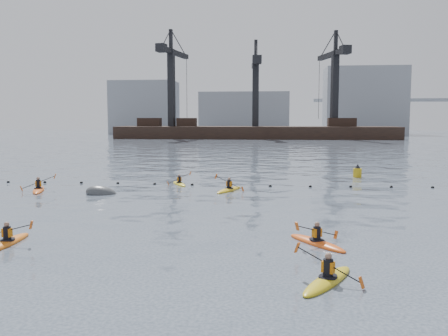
{
  "coord_description": "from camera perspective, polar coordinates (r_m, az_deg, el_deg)",
  "views": [
    {
      "loc": [
        4.0,
        -13.38,
        5.12
      ],
      "look_at": [
        1.82,
        8.75,
        2.8
      ],
      "focal_mm": 38.0,
      "sensor_mm": 36.0,
      "label": 1
    }
  ],
  "objects": [
    {
      "name": "barge_pier",
      "position": [
        123.49,
        3.68,
        4.45
      ],
      "size": [
        72.0,
        19.3,
        29.5
      ],
      "color": "black",
      "rests_on": "ground"
    },
    {
      "name": "kayaker_3",
      "position": [
        33.82,
        0.62,
        -2.57
      ],
      "size": [
        2.2,
        3.37,
        1.27
      ],
      "rotation": [
        0.0,
        0.0,
        -0.4
      ],
      "color": "yellow",
      "rests_on": "ground"
    },
    {
      "name": "kayaker_2",
      "position": [
        36.25,
        -21.42,
        -2.4
      ],
      "size": [
        2.33,
        3.56,
        1.32
      ],
      "rotation": [
        0.0,
        0.0,
        0.37
      ],
      "color": "orange",
      "rests_on": "ground"
    },
    {
      "name": "kayaker_1",
      "position": [
        15.62,
        12.38,
        -12.92
      ],
      "size": [
        2.24,
        3.27,
        1.25
      ],
      "rotation": [
        0.0,
        0.0,
        -0.51
      ],
      "color": "gold",
      "rests_on": "ground"
    },
    {
      "name": "kayaker_4",
      "position": [
        19.99,
        11.09,
        -8.7
      ],
      "size": [
        2.47,
        3.04,
        1.17
      ],
      "rotation": [
        0.0,
        0.0,
        3.77
      ],
      "color": "#F05716",
      "rests_on": "ground"
    },
    {
      "name": "skyline",
      "position": [
        163.71,
        5.05,
        7.38
      ],
      "size": [
        141.0,
        28.0,
        22.0
      ],
      "color": "gray",
      "rests_on": "ground"
    },
    {
      "name": "kayaker_5",
      "position": [
        37.16,
        -5.4,
        -1.85
      ],
      "size": [
        1.81,
        2.78,
        1.09
      ],
      "rotation": [
        0.0,
        0.0,
        0.47
      ],
      "color": "yellow",
      "rests_on": "ground"
    },
    {
      "name": "kayaker_0",
      "position": [
        21.55,
        -24.61,
        -8.06
      ],
      "size": [
        2.23,
        3.29,
        1.12
      ],
      "rotation": [
        0.0,
        0.0,
        0.01
      ],
      "color": "orange",
      "rests_on": "ground"
    },
    {
      "name": "mooring_buoy",
      "position": [
        33.42,
        -14.51,
        -3.05
      ],
      "size": [
        2.51,
        1.62,
        1.51
      ],
      "primitive_type": "ellipsoid",
      "rotation": [
        0.0,
        0.21,
        0.15
      ],
      "color": "#3B3D40",
      "rests_on": "ground"
    },
    {
      "name": "ground",
      "position": [
        14.87,
        -10.66,
        -14.29
      ],
      "size": [
        400.0,
        400.0,
        0.0
      ],
      "primitive_type": "plane",
      "color": "#323F4A",
      "rests_on": "ground"
    },
    {
      "name": "float_line",
      "position": [
        36.55,
        -1.5,
        -2.05
      ],
      "size": [
        33.24,
        0.73,
        0.24
      ],
      "color": "black",
      "rests_on": "ground"
    },
    {
      "name": "nav_buoy",
      "position": [
        43.12,
        15.75,
        -0.55
      ],
      "size": [
        0.73,
        0.73,
        1.33
      ],
      "color": "#BA8612",
      "rests_on": "ground"
    }
  ]
}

